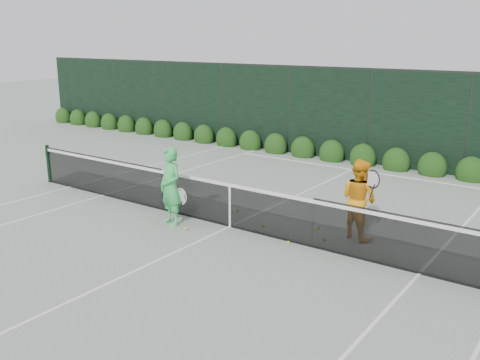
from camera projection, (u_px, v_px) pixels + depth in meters
The scene contains 8 objects.
ground at pixel (230, 227), 11.62m from camera, with size 80.00×80.00×0.00m, color gray.
tennis_net at pixel (229, 203), 11.49m from camera, with size 12.90×0.10×1.07m.
player_woman at pixel (171, 187), 11.58m from camera, with size 0.71×0.56×1.71m.
player_man at pixel (359, 199), 10.80m from camera, with size 0.98×0.86×1.65m.
court_lines at pixel (230, 227), 11.62m from camera, with size 11.03×23.83×0.01m.
windscreen_fence at pixel (135, 188), 9.10m from camera, with size 32.00×21.07×3.06m.
hedge_row at pixel (363, 158), 17.17m from camera, with size 31.66×0.65×0.94m.
tennis_balls at pixel (268, 229), 11.42m from camera, with size 2.78×1.78×0.07m.
Camera 1 is at (6.56, -8.78, 3.99)m, focal length 40.00 mm.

